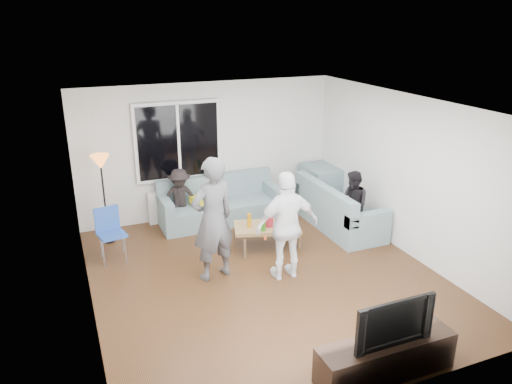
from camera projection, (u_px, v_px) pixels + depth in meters
name	position (u px, v px, depth m)	size (l,w,h in m)	color
floor	(265.00, 277.00, 7.52)	(5.00, 5.50, 0.04)	#56351C
ceiling	(266.00, 104.00, 6.63)	(5.00, 5.50, 0.04)	white
wall_back	(208.00, 150.00, 9.48)	(5.00, 0.04, 2.60)	silver
wall_front	(382.00, 290.00, 4.66)	(5.00, 0.04, 2.60)	silver
wall_left	(81.00, 223.00, 6.17)	(0.04, 5.50, 2.60)	silver
wall_right	(408.00, 176.00, 7.97)	(0.04, 5.50, 2.60)	silver
window_frame	(178.00, 141.00, 9.11)	(1.62, 0.06, 1.47)	white
window_glass	(179.00, 142.00, 9.08)	(1.50, 0.02, 1.35)	black
window_mullion	(179.00, 142.00, 9.07)	(0.05, 0.03, 1.35)	white
radiator	(182.00, 204.00, 9.50)	(1.30, 0.12, 0.62)	silver
potted_plant	(204.00, 179.00, 9.47)	(0.18, 0.15, 0.33)	#346C2B
vase	(175.00, 187.00, 9.30)	(0.15, 0.15, 0.15)	white
sofa_back_section	(221.00, 201.00, 9.37)	(2.30, 0.85, 0.85)	gray
sofa_right_section	(340.00, 205.00, 9.13)	(0.85, 2.00, 0.85)	gray
sofa_corner	(325.00, 186.00, 10.18)	(0.85, 0.85, 0.85)	gray
cushion_yellow	(202.00, 199.00, 9.19)	(0.38, 0.32, 0.14)	gold
cushion_red	(213.00, 196.00, 9.34)	(0.36, 0.30, 0.13)	maroon
coffee_table	(267.00, 236.00, 8.39)	(1.10, 0.60, 0.40)	#9C7E4B
pitcher	(268.00, 221.00, 8.28)	(0.17, 0.17, 0.17)	maroon
side_chair	(112.00, 235.00, 7.89)	(0.40, 0.40, 0.86)	#274FA9
floor_lamp	(104.00, 200.00, 8.41)	(0.32, 0.32, 1.56)	orange
player_left	(213.00, 219.00, 7.19)	(0.69, 0.45, 1.89)	#4B4B50
player_right	(287.00, 226.00, 7.24)	(0.98, 0.41, 1.66)	white
spectator_right	(353.00, 204.00, 8.70)	(0.58, 0.45, 1.20)	black
spectator_back	(180.00, 199.00, 9.07)	(0.73, 0.42, 1.13)	black
tv_console	(386.00, 358.00, 5.39)	(1.60, 0.40, 0.44)	black
television	(390.00, 319.00, 5.23)	(0.95, 0.12, 0.55)	black
bottle_b	(263.00, 225.00, 8.09)	(0.08, 0.08, 0.21)	#277916
bottle_d	(278.00, 219.00, 8.29)	(0.07, 0.07, 0.25)	#F84816
bottle_a	(249.00, 220.00, 8.24)	(0.07, 0.07, 0.23)	orange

